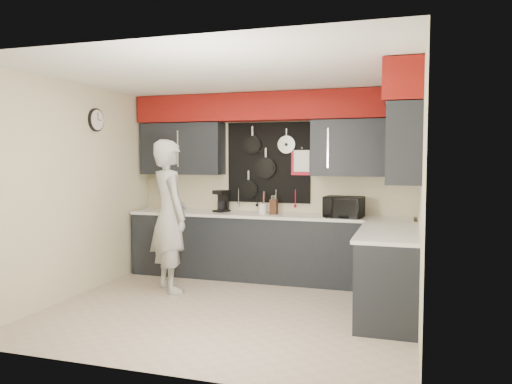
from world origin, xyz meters
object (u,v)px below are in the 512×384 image
(utensil_crock, at_px, (263,209))
(microwave, at_px, (344,207))
(coffee_maker, at_px, (222,200))
(person, at_px, (170,216))
(knife_block, at_px, (274,207))

(utensil_crock, bearing_deg, microwave, -4.65)
(coffee_maker, xyz_separation_m, person, (-0.33, -0.99, -0.12))
(knife_block, distance_m, person, 1.43)
(knife_block, bearing_deg, utensil_crock, 168.63)
(microwave, xyz_separation_m, utensil_crock, (-1.12, 0.09, -0.06))
(microwave, xyz_separation_m, knife_block, (-0.96, 0.05, -0.03))
(coffee_maker, bearing_deg, utensil_crock, 11.29)
(knife_block, bearing_deg, coffee_maker, 174.58)
(microwave, bearing_deg, person, -152.48)
(knife_block, height_order, person, person)
(microwave, relative_size, coffee_maker, 1.58)
(coffee_maker, relative_size, person, 0.16)
(microwave, height_order, person, person)
(utensil_crock, height_order, coffee_maker, coffee_maker)
(knife_block, distance_m, coffee_maker, 0.81)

